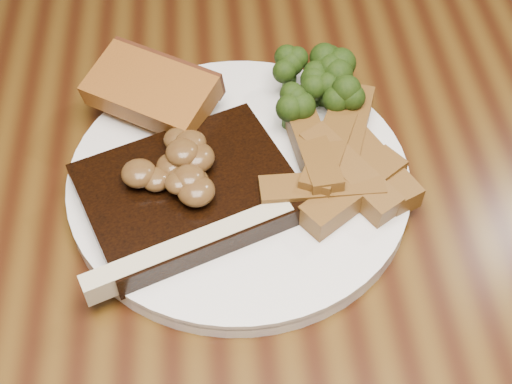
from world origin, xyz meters
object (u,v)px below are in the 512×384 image
(plate, at_px, (239,182))
(garlic_bread, at_px, (154,108))
(dining_table, at_px, (270,269))
(steak, at_px, (189,193))
(potato_wedges, at_px, (319,145))

(plate, bearing_deg, garlic_bread, 133.14)
(garlic_bread, bearing_deg, dining_table, -12.60)
(steak, bearing_deg, garlic_bread, 84.86)
(plate, bearing_deg, potato_wedges, 15.86)
(steak, xyz_separation_m, potato_wedges, (0.10, 0.04, 0.00))
(dining_table, distance_m, potato_wedges, 0.13)
(dining_table, xyz_separation_m, steak, (-0.06, -0.00, 0.12))
(steak, distance_m, garlic_bread, 0.10)
(garlic_bread, bearing_deg, plate, -14.52)
(plate, height_order, potato_wedges, potato_wedges)
(potato_wedges, bearing_deg, steak, -158.42)
(plate, xyz_separation_m, potato_wedges, (0.07, 0.02, 0.02))
(plate, distance_m, steak, 0.05)
(plate, bearing_deg, steak, -149.75)
(dining_table, relative_size, garlic_bread, 15.77)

